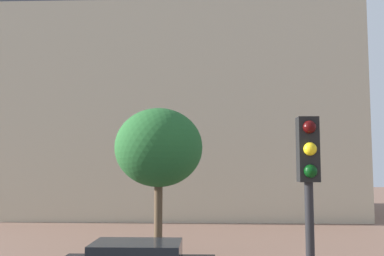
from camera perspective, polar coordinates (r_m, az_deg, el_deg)
landmark_building at (r=34.51m, az=-3.83°, el=3.96°), size 27.70×14.78×35.28m
traffic_light_pole at (r=6.07m, az=15.63°, el=-10.55°), size 0.28×0.34×4.27m
tree_curb_far at (r=15.76m, az=-4.52°, el=-2.72°), size 3.27×3.27×5.75m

